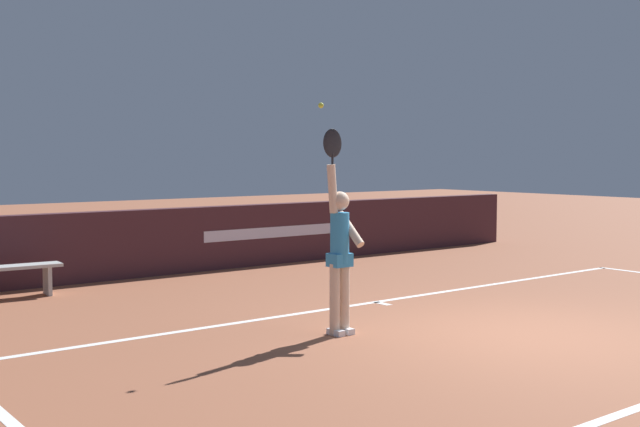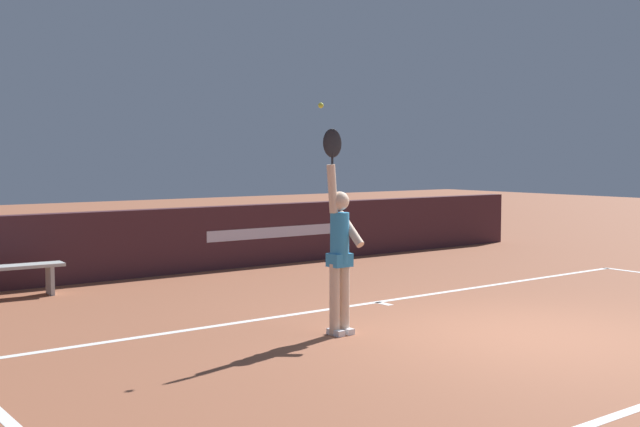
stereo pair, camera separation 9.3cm
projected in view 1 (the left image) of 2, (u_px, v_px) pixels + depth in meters
The scene contains 6 objects.
ground_plane at pixel (524, 335), 9.49m from camera, with size 60.00×60.00×0.00m, color #95563B.
court_lines at pixel (512, 332), 9.63m from camera, with size 11.78×5.14×0.00m.
back_wall at pixel (222, 237), 15.04m from camera, with size 15.67×0.30×1.19m.
tennis_player at pixel (340, 249), 9.44m from camera, with size 0.44×0.45×2.47m.
tennis_ball at pixel (321, 105), 9.24m from camera, with size 0.06×0.06×0.06m.
courtside_bench_near at pixel (4, 274), 11.84m from camera, with size 1.69×0.47×0.49m.
Camera 1 is at (-7.66, -5.91, 2.14)m, focal length 44.35 mm.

